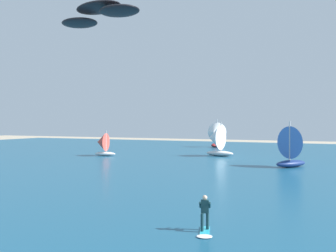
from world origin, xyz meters
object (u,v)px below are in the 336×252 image
object	(u,v)px
kitesurfer	(205,219)
sailboat_trailing	(216,135)
kite	(98,13)
sailboat_mid_right	(102,144)
sailboat_center_horizon	(216,140)
sailboat_mid_left	(295,146)

from	to	relation	value
kitesurfer	sailboat_trailing	size ratio (longest dim) A/B	0.36
kite	sailboat_mid_right	world-z (taller)	kite
sailboat_center_horizon	kite	bearing A→B (deg)	-84.15
kitesurfer	sailboat_mid_left	world-z (taller)	sailboat_mid_left
kitesurfer	kite	bearing A→B (deg)	158.19
kitesurfer	sailboat_mid_left	xyz separation A→B (m)	(0.67, 28.91, 1.76)
kitesurfer	sailboat_center_horizon	world-z (taller)	sailboat_center_horizon
sailboat_center_horizon	sailboat_mid_left	distance (m)	15.84
sailboat_trailing	sailboat_mid_right	distance (m)	27.69
kite	sailboat_mid_right	bearing A→B (deg)	123.71
sailboat_mid_left	sailboat_mid_right	size ratio (longest dim) A/B	1.35
kite	sailboat_mid_right	distance (m)	36.06
sailboat_mid_left	sailboat_mid_right	distance (m)	28.11
sailboat_center_horizon	sailboat_mid_left	xyz separation A→B (m)	(12.35, -9.92, 0.02)
sailboat_center_horizon	sailboat_mid_left	world-z (taller)	sailboat_mid_left
kite	sailboat_trailing	world-z (taller)	kite
kitesurfer	kite	xyz separation A→B (m)	(-8.02, 3.21, 11.13)
sailboat_mid_right	kite	bearing A→B (deg)	-56.29
sailboat_mid_right	sailboat_mid_left	bearing A→B (deg)	-6.38
kite	sailboat_mid_right	xyz separation A→B (m)	(-19.23, 28.82, -9.98)
kitesurfer	sailboat_mid_right	distance (m)	42.07
kitesurfer	sailboat_center_horizon	bearing A→B (deg)	106.73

